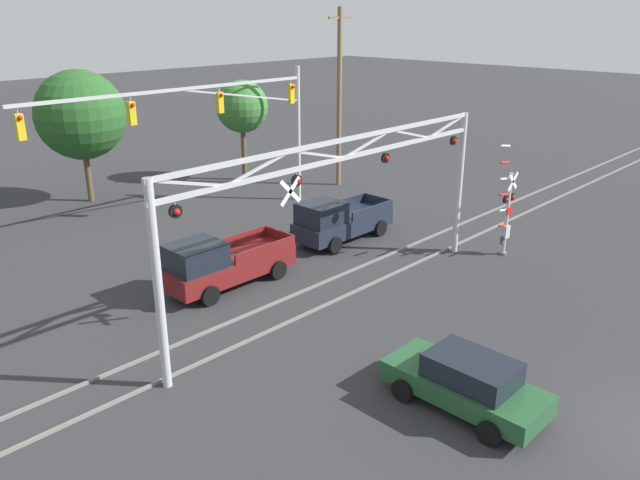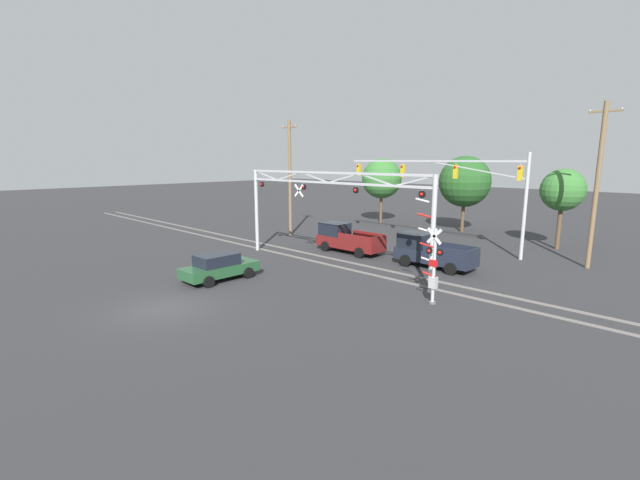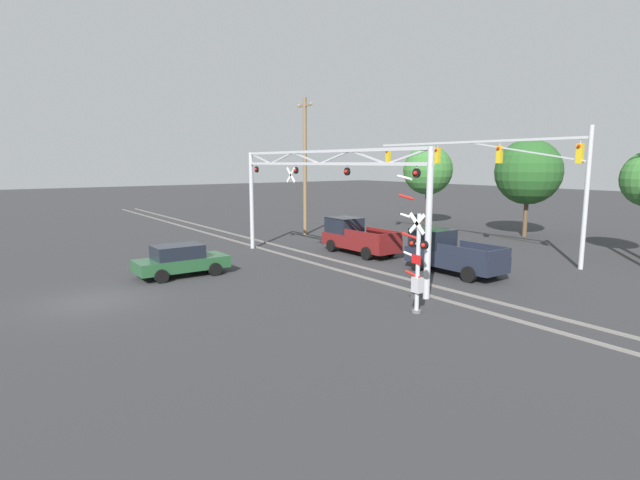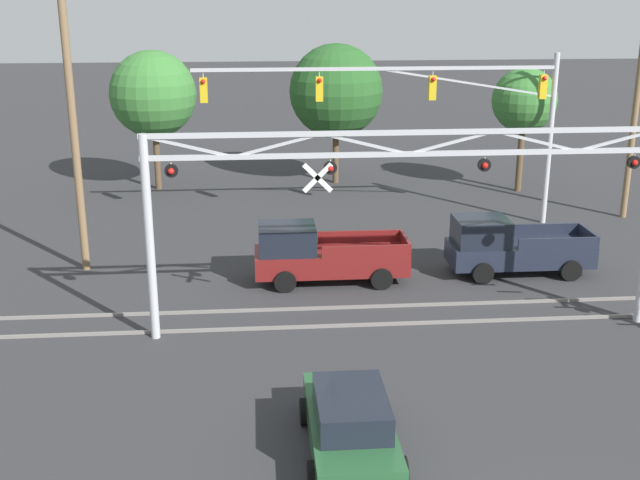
% 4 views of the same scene
% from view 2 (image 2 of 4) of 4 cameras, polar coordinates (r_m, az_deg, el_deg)
% --- Properties ---
extents(ground_plane, '(200.00, 200.00, 0.00)m').
position_cam_2_polar(ground_plane, '(21.37, -20.04, -8.61)').
color(ground_plane, '#303033').
extents(rail_track_near, '(80.00, 0.08, 0.10)m').
position_cam_2_polar(rail_track_near, '(27.93, 1.48, -3.37)').
color(rail_track_near, gray).
rests_on(rail_track_near, ground_plane).
extents(rail_track_far, '(80.00, 0.08, 0.10)m').
position_cam_2_polar(rail_track_far, '(28.97, 3.41, -2.87)').
color(rail_track_far, gray).
rests_on(rail_track_far, ground_plane).
extents(crossing_gantry, '(15.08, 0.29, 6.09)m').
position_cam_2_polar(crossing_gantry, '(27.02, 1.08, 5.30)').
color(crossing_gantry, '#B7BABF').
rests_on(crossing_gantry, ground_plane).
extents(crossing_signal_mast, '(1.58, 0.35, 5.02)m').
position_cam_2_polar(crossing_signal_mast, '(21.03, 14.77, -3.39)').
color(crossing_signal_mast, '#B7BABF').
rests_on(crossing_signal_mast, ground_plane).
extents(traffic_signal_span, '(15.16, 0.39, 7.32)m').
position_cam_2_polar(traffic_signal_span, '(33.77, 18.65, 7.50)').
color(traffic_signal_span, '#B7BABF').
rests_on(traffic_signal_span, ground_plane).
extents(pickup_truck_lead, '(5.33, 2.07, 2.09)m').
position_cam_2_polar(pickup_truck_lead, '(32.05, 3.51, 0.16)').
color(pickup_truck_lead, maroon).
rests_on(pickup_truck_lead, ground_plane).
extents(pickup_truck_following, '(5.11, 2.07, 2.09)m').
position_cam_2_polar(pickup_truck_following, '(28.38, 14.47, -1.54)').
color(pickup_truck_following, '#1E2333').
rests_on(pickup_truck_following, ground_plane).
extents(sedan_waiting, '(2.07, 4.38, 1.54)m').
position_cam_2_polar(sedan_waiting, '(25.25, -13.32, -3.47)').
color(sedan_waiting, '#23512D').
rests_on(sedan_waiting, ground_plane).
extents(utility_pole_left, '(1.80, 0.28, 10.24)m').
position_cam_2_polar(utility_pole_left, '(38.93, -4.04, 8.35)').
color(utility_pole_left, brown).
rests_on(utility_pole_left, ground_plane).
extents(utility_pole_right, '(1.80, 0.28, 10.28)m').
position_cam_2_polar(utility_pole_right, '(31.63, 32.98, 6.18)').
color(utility_pole_right, brown).
rests_on(utility_pole_right, ground_plane).
extents(background_tree_beyond_span, '(4.78, 4.78, 7.19)m').
position_cam_2_polar(background_tree_beyond_span, '(42.83, 18.75, 7.38)').
color(background_tree_beyond_span, brown).
rests_on(background_tree_beyond_span, ground_plane).
extents(background_tree_far_left_verge, '(3.19, 3.19, 6.17)m').
position_cam_2_polar(background_tree_far_left_verge, '(37.34, 29.63, 5.78)').
color(background_tree_far_left_verge, brown).
rests_on(background_tree_far_left_verge, ground_plane).
extents(background_tree_far_right_verge, '(4.28, 4.28, 6.96)m').
position_cam_2_polar(background_tree_far_right_verge, '(47.02, 8.23, 8.09)').
color(background_tree_far_right_verge, brown).
rests_on(background_tree_far_right_verge, ground_plane).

